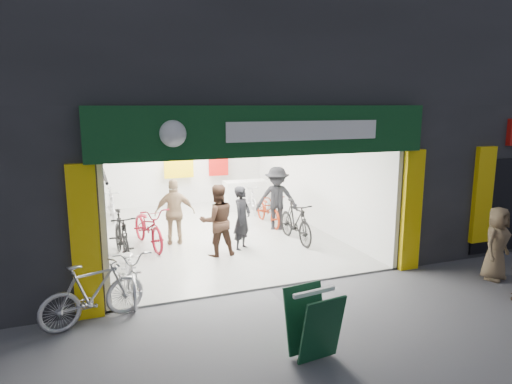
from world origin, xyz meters
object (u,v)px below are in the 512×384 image
pedestrian_near (496,243)px  bike_right_front (296,222)px  sandwich_board (313,322)px  bike_left_front (131,270)px  parked_bike (93,293)px

pedestrian_near → bike_right_front: bearing=108.0°
sandwich_board → pedestrian_near: bearing=8.6°
bike_left_front → pedestrian_near: 7.23m
bike_right_front → sandwich_board: size_ratio=1.87×
bike_left_front → sandwich_board: sandwich_board is taller
pedestrian_near → sandwich_board: pedestrian_near is taller
bike_right_front → parked_bike: 5.75m
parked_bike → bike_right_front: bearing=-79.4°
bike_right_front → parked_bike: (-4.99, -2.87, -0.02)m
parked_bike → pedestrian_near: pedestrian_near is taller
pedestrian_near → sandwich_board: size_ratio=1.54×
bike_right_front → sandwich_board: bike_right_front is taller
bike_left_front → parked_bike: bearing=-126.1°
bike_left_front → bike_right_front: bike_right_front is taller
bike_left_front → pedestrian_near: pedestrian_near is taller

